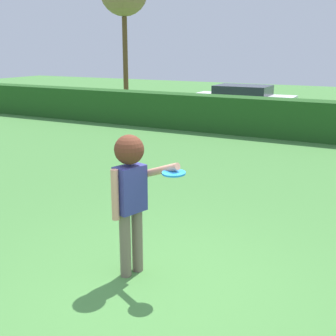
% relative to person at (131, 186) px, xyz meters
% --- Properties ---
extents(ground_plane, '(60.00, 60.00, 0.00)m').
position_rel_person_xyz_m(ground_plane, '(0.42, -0.15, -1.17)').
color(ground_plane, '#47823C').
extents(person, '(0.82, 0.55, 1.80)m').
position_rel_person_xyz_m(person, '(0.00, 0.00, 0.00)').
color(person, '#746255').
rests_on(person, ground).
extents(frisbee, '(0.28, 0.28, 0.03)m').
position_rel_person_xyz_m(frisbee, '(0.56, 0.04, 0.23)').
color(frisbee, '#268CE5').
extents(hedge_row, '(28.27, 0.90, 1.21)m').
position_rel_person_xyz_m(hedge_row, '(0.42, 9.73, -0.56)').
color(hedge_row, '#214F1C').
rests_on(hedge_row, ground).
extents(parked_car_white, '(4.22, 1.84, 1.25)m').
position_rel_person_xyz_m(parked_car_white, '(-3.06, 13.62, -0.48)').
color(parked_car_white, white).
rests_on(parked_car_white, ground).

